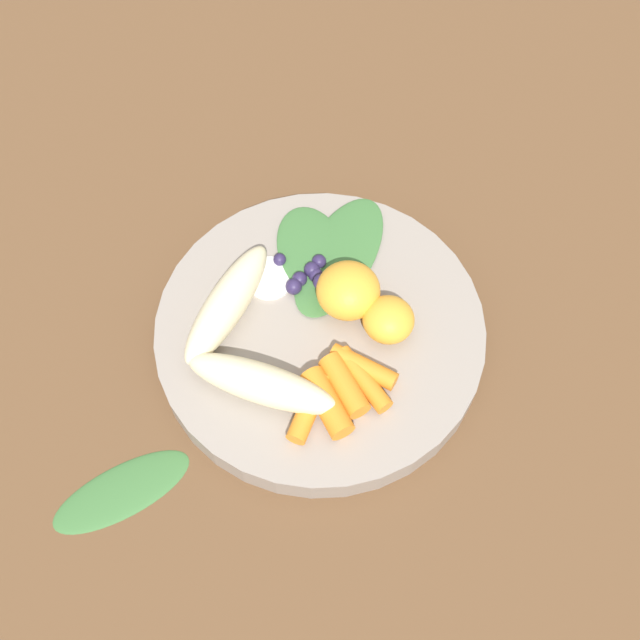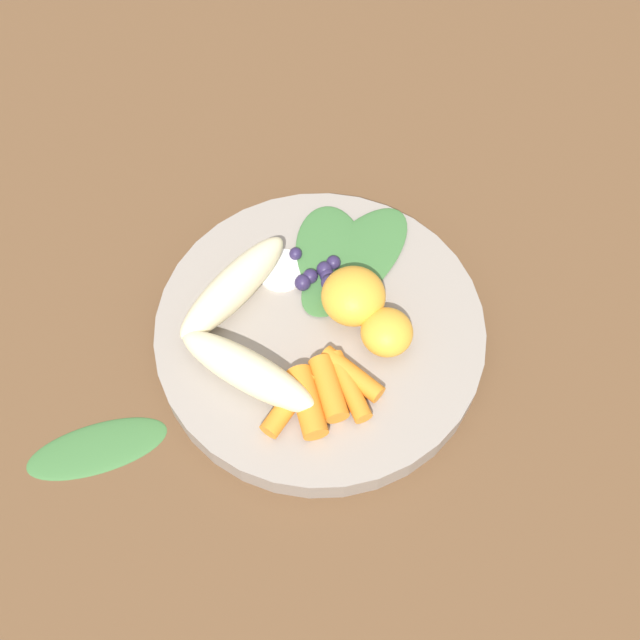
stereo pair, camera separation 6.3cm
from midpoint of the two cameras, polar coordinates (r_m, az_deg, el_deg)
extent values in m
plane|color=brown|center=(0.66, -2.71, -1.78)|extent=(2.40, 2.40, 0.00)
cylinder|color=gray|center=(0.65, -2.76, -1.24)|extent=(0.27, 0.27, 0.03)
ellipsoid|color=beige|center=(0.60, -7.23, -4.85)|extent=(0.04, 0.12, 0.03)
ellipsoid|color=beige|center=(0.64, -9.54, 0.93)|extent=(0.12, 0.06, 0.03)
ellipsoid|color=#F4A833|center=(0.63, -0.79, 1.89)|extent=(0.05, 0.05, 0.04)
ellipsoid|color=#F4A833|center=(0.62, 2.11, -0.24)|extent=(0.04, 0.04, 0.03)
cylinder|color=orange|center=(0.60, -3.83, -6.66)|extent=(0.06, 0.02, 0.02)
cylinder|color=orange|center=(0.60, -2.51, -6.28)|extent=(0.05, 0.05, 0.02)
cylinder|color=orange|center=(0.60, -1.20, -5.02)|extent=(0.05, 0.05, 0.02)
cylinder|color=orange|center=(0.61, 0.19, -4.60)|extent=(0.05, 0.05, 0.01)
cylinder|color=orange|center=(0.61, 0.22, -3.68)|extent=(0.03, 0.06, 0.01)
sphere|color=#2D234C|center=(0.65, -3.05, 3.01)|extent=(0.01, 0.01, 0.01)
sphere|color=#2D234C|center=(0.65, -4.67, 2.18)|extent=(0.01, 0.01, 0.01)
sphere|color=#2D234C|center=(0.65, -4.23, 2.72)|extent=(0.01, 0.01, 0.01)
sphere|color=#2D234C|center=(0.65, -3.33, 3.40)|extent=(0.01, 0.01, 0.01)
sphere|color=#2D234C|center=(0.63, -2.73, 2.49)|extent=(0.01, 0.01, 0.01)
sphere|color=#2D234C|center=(0.66, -5.63, 4.13)|extent=(0.01, 0.01, 0.01)
sphere|color=#2D234C|center=(0.66, -2.79, 3.99)|extent=(0.01, 0.01, 0.01)
cylinder|color=white|center=(0.66, -6.39, 2.78)|extent=(0.04, 0.04, 0.00)
ellipsoid|color=#3D7038|center=(0.66, -0.84, 4.34)|extent=(0.14, 0.08, 0.00)
ellipsoid|color=#3D7038|center=(0.67, -3.15, 4.61)|extent=(0.12, 0.10, 0.00)
ellipsoid|color=#3D7038|center=(0.64, -16.96, -11.97)|extent=(0.11, 0.11, 0.01)
camera|label=1|loc=(0.03, -92.87, -5.27)|focal=44.34mm
camera|label=2|loc=(0.03, 87.13, 5.27)|focal=44.34mm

